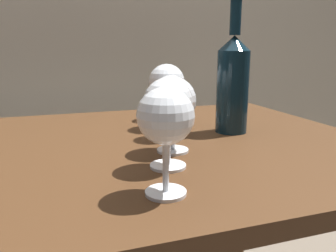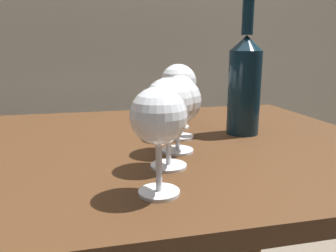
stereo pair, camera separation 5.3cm
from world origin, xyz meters
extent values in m
cube|color=#472B16|center=(0.00, 0.00, 0.75)|extent=(1.27, 0.77, 0.03)
cylinder|color=#472B16|center=(0.57, 0.33, 0.37)|extent=(0.06, 0.06, 0.74)
cylinder|color=white|center=(0.09, -0.27, 0.77)|extent=(0.06, 0.06, 0.00)
cylinder|color=white|center=(0.09, -0.27, 0.81)|extent=(0.01, 0.01, 0.08)
sphere|color=white|center=(0.09, -0.27, 0.88)|extent=(0.08, 0.08, 0.08)
ellipsoid|color=#380711|center=(0.09, -0.27, 0.88)|extent=(0.07, 0.07, 0.03)
cylinder|color=white|center=(0.13, -0.17, 0.77)|extent=(0.06, 0.06, 0.00)
cylinder|color=white|center=(0.13, -0.17, 0.81)|extent=(0.01, 0.01, 0.08)
sphere|color=white|center=(0.13, -0.17, 0.88)|extent=(0.08, 0.08, 0.08)
ellipsoid|color=pink|center=(0.13, -0.17, 0.88)|extent=(0.07, 0.07, 0.04)
cylinder|color=white|center=(0.16, -0.09, 0.77)|extent=(0.06, 0.06, 0.00)
cylinder|color=white|center=(0.16, -0.09, 0.81)|extent=(0.01, 0.01, 0.07)
sphere|color=white|center=(0.16, -0.09, 0.87)|extent=(0.09, 0.09, 0.09)
cylinder|color=white|center=(0.20, 0.02, 0.77)|extent=(0.07, 0.07, 0.00)
cylinder|color=white|center=(0.20, 0.02, 0.81)|extent=(0.01, 0.01, 0.08)
sphere|color=white|center=(0.20, 0.02, 0.87)|extent=(0.07, 0.07, 0.07)
ellipsoid|color=#470A16|center=(0.20, 0.02, 0.87)|extent=(0.07, 0.07, 0.02)
cylinder|color=white|center=(0.22, 0.11, 0.77)|extent=(0.06, 0.06, 0.00)
cylinder|color=white|center=(0.22, 0.11, 0.81)|extent=(0.01, 0.01, 0.08)
sphere|color=white|center=(0.22, 0.11, 0.88)|extent=(0.09, 0.09, 0.09)
ellipsoid|color=gold|center=(0.22, 0.11, 0.88)|extent=(0.08, 0.08, 0.03)
cylinder|color=white|center=(0.24, 0.21, 0.77)|extent=(0.07, 0.07, 0.00)
cylinder|color=white|center=(0.24, 0.21, 0.81)|extent=(0.01, 0.01, 0.07)
sphere|color=white|center=(0.24, 0.21, 0.87)|extent=(0.08, 0.08, 0.08)
ellipsoid|color=maroon|center=(0.24, 0.21, 0.86)|extent=(0.07, 0.07, 0.03)
cylinder|color=#0F232D|center=(0.35, 0.02, 0.86)|extent=(0.08, 0.08, 0.19)
cone|color=#0F232D|center=(0.35, 0.02, 0.98)|extent=(0.08, 0.08, 0.03)
cylinder|color=#0F232D|center=(0.35, 0.02, 1.03)|extent=(0.03, 0.03, 0.08)
camera|label=1|loc=(-0.05, -0.69, 0.97)|focal=36.16mm
camera|label=2|loc=(0.00, -0.71, 0.97)|focal=36.16mm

